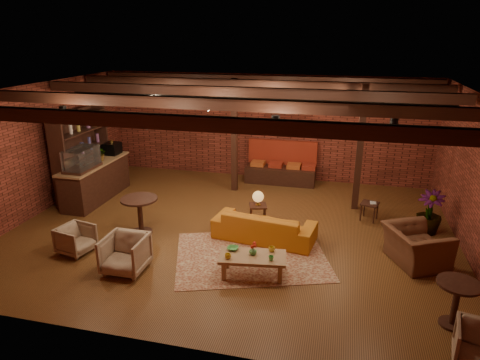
% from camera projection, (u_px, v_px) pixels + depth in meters
% --- Properties ---
extents(floor, '(10.00, 10.00, 0.00)m').
position_uv_depth(floor, '(232.00, 229.00, 10.01)').
color(floor, '#3F250F').
rests_on(floor, ground).
extents(ceiling, '(10.00, 8.00, 0.02)m').
position_uv_depth(ceiling, '(231.00, 91.00, 8.96)').
color(ceiling, black).
rests_on(ceiling, wall_back).
extents(wall_back, '(10.00, 0.02, 3.20)m').
position_uv_depth(wall_back, '(265.00, 127.00, 13.15)').
color(wall_back, maroon).
rests_on(wall_back, ground).
extents(wall_front, '(10.00, 0.02, 3.20)m').
position_uv_depth(wall_front, '(156.00, 247.00, 5.81)').
color(wall_front, maroon).
rests_on(wall_front, ground).
extents(wall_left, '(0.02, 8.00, 3.20)m').
position_uv_depth(wall_left, '(37.00, 150.00, 10.60)').
color(wall_left, maroon).
rests_on(wall_left, ground).
extents(wall_right, '(0.02, 8.00, 3.20)m').
position_uv_depth(wall_right, '(478.00, 182.00, 8.36)').
color(wall_right, maroon).
rests_on(wall_right, ground).
extents(ceiling_beams, '(9.80, 6.40, 0.22)m').
position_uv_depth(ceiling_beams, '(231.00, 97.00, 9.00)').
color(ceiling_beams, black).
rests_on(ceiling_beams, ceiling).
extents(ceiling_pipe, '(9.60, 0.12, 0.12)m').
position_uv_depth(ceiling_pipe, '(248.00, 97.00, 10.54)').
color(ceiling_pipe, black).
rests_on(ceiling_pipe, ceiling).
extents(post_left, '(0.16, 0.16, 3.20)m').
position_uv_depth(post_left, '(234.00, 136.00, 12.00)').
color(post_left, black).
rests_on(post_left, ground).
extents(post_right, '(0.16, 0.16, 3.20)m').
position_uv_depth(post_right, '(360.00, 149.00, 10.69)').
color(post_right, black).
rests_on(post_right, ground).
extents(service_counter, '(0.80, 2.50, 1.60)m').
position_uv_depth(service_counter, '(95.00, 171.00, 11.58)').
color(service_counter, black).
rests_on(service_counter, ground).
extents(plant_counter, '(0.35, 0.39, 0.30)m').
position_uv_depth(plant_counter, '(101.00, 155.00, 11.61)').
color(plant_counter, '#337F33').
rests_on(plant_counter, service_counter).
extents(shelving_hutch, '(0.52, 2.00, 2.40)m').
position_uv_depth(shelving_hutch, '(82.00, 155.00, 11.63)').
color(shelving_hutch, black).
rests_on(shelving_hutch, ground).
extents(banquette, '(2.10, 0.70, 1.00)m').
position_uv_depth(banquette, '(281.00, 167.00, 12.96)').
color(banquette, maroon).
rests_on(banquette, ground).
extents(service_sign, '(0.86, 0.06, 0.30)m').
position_uv_depth(service_sign, '(280.00, 108.00, 11.95)').
color(service_sign, '#FF4019').
rests_on(service_sign, ceiling).
extents(ceiling_spotlights, '(6.40, 4.40, 0.28)m').
position_uv_depth(ceiling_spotlights, '(231.00, 107.00, 9.07)').
color(ceiling_spotlights, black).
rests_on(ceiling_spotlights, ceiling).
extents(rug, '(3.63, 3.18, 0.01)m').
position_uv_depth(rug, '(251.00, 256.00, 8.81)').
color(rug, maroon).
rests_on(rug, floor).
extents(sofa, '(2.33, 1.17, 0.65)m').
position_uv_depth(sofa, '(264.00, 226.00, 9.43)').
color(sofa, '#B76519').
rests_on(sofa, floor).
extents(coffee_table, '(1.31, 0.78, 0.68)m').
position_uv_depth(coffee_table, '(252.00, 258.00, 7.99)').
color(coffee_table, olive).
rests_on(coffee_table, floor).
extents(side_table_lamp, '(0.50, 0.50, 0.84)m').
position_uv_depth(side_table_lamp, '(258.00, 199.00, 10.07)').
color(side_table_lamp, black).
rests_on(side_table_lamp, floor).
extents(round_table_left, '(0.82, 0.82, 0.86)m').
position_uv_depth(round_table_left, '(140.00, 210.00, 9.64)').
color(round_table_left, black).
rests_on(round_table_left, floor).
extents(armchair_a, '(0.71, 0.74, 0.65)m').
position_uv_depth(armchair_a, '(76.00, 238.00, 8.87)').
color(armchair_a, '#BAAA90').
rests_on(armchair_a, floor).
extents(armchair_b, '(0.77, 0.73, 0.80)m').
position_uv_depth(armchair_b, '(125.00, 252.00, 8.15)').
color(armchair_b, '#BAAA90').
rests_on(armchair_b, floor).
extents(armchair_right, '(1.16, 1.35, 0.99)m').
position_uv_depth(armchair_right, '(417.00, 240.00, 8.39)').
color(armchair_right, brown).
rests_on(armchair_right, floor).
extents(side_table_book, '(0.49, 0.49, 0.46)m').
position_uv_depth(side_table_book, '(370.00, 204.00, 10.39)').
color(side_table_book, black).
rests_on(side_table_book, floor).
extents(round_table_right, '(0.65, 0.65, 0.76)m').
position_uv_depth(round_table_right, '(457.00, 297.00, 6.58)').
color(round_table_right, black).
rests_on(round_table_right, floor).
extents(plant_tall, '(2.23, 2.23, 3.03)m').
position_uv_depth(plant_tall, '(436.00, 170.00, 9.35)').
color(plant_tall, '#4C7F4C').
rests_on(plant_tall, floor).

